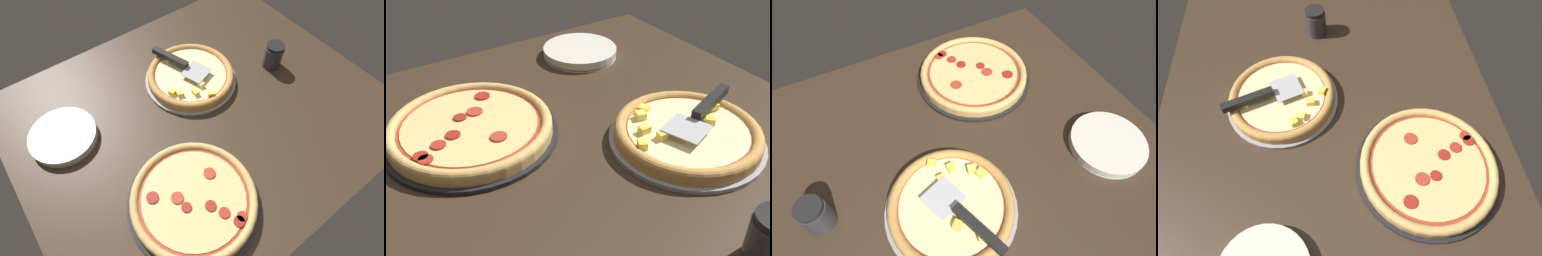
# 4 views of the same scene
# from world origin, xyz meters

# --- Properties ---
(ground_plane) EXTENTS (1.23, 1.02, 0.04)m
(ground_plane) POSITION_xyz_m (0.00, 0.00, -0.02)
(ground_plane) COLOR #38281C
(pizza_pan_front) EXTENTS (0.33, 0.33, 0.01)m
(pizza_pan_front) POSITION_xyz_m (-0.06, -0.13, 0.01)
(pizza_pan_front) COLOR #939399
(pizza_pan_front) RESTS_ON ground_plane
(pizza_front) EXTENTS (0.31, 0.31, 0.04)m
(pizza_front) POSITION_xyz_m (-0.06, -0.13, 0.03)
(pizza_front) COLOR #C68E47
(pizza_front) RESTS_ON pizza_pan_front
(pizza_pan_back) EXTENTS (0.38, 0.38, 0.01)m
(pizza_pan_back) POSITION_xyz_m (0.22, 0.25, 0.01)
(pizza_pan_back) COLOR black
(pizza_pan_back) RESTS_ON ground_plane
(pizza_back) EXTENTS (0.36, 0.36, 0.03)m
(pizza_back) POSITION_xyz_m (0.21, 0.25, 0.03)
(pizza_back) COLOR #DBAD60
(pizza_back) RESTS_ON pizza_pan_back
(serving_spatula) EXTENTS (0.13, 0.23, 0.02)m
(serving_spatula) POSITION_xyz_m (-0.04, -0.20, 0.06)
(serving_spatula) COLOR #B7B7BC
(serving_spatula) RESTS_ON pizza_front
(parmesan_shaker) EXTENTS (0.07, 0.07, 0.10)m
(parmesan_shaker) POSITION_xyz_m (-0.35, -0.02, 0.05)
(parmesan_shaker) COLOR #333338
(parmesan_shaker) RESTS_ON ground_plane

